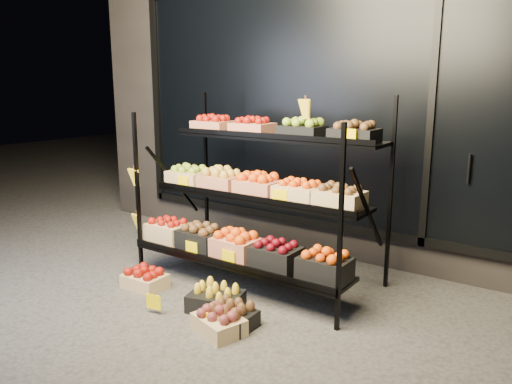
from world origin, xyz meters
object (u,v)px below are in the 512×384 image
Objects in this scene: floor_crate_left at (145,278)px; floor_crate_midleft at (216,298)px; display_rack at (253,196)px; floor_crate_midright at (219,321)px.

floor_crate_left is 0.78m from floor_crate_midleft.
display_rack is 6.00× the size of floor_crate_left.
floor_crate_left is 1.07m from floor_crate_midright.
display_rack is 0.97m from floor_crate_midleft.
display_rack reaches higher than floor_crate_left.
display_rack is at bearing 83.88° from floor_crate_midleft.
floor_crate_left is at bearing -176.41° from floor_crate_midright.
floor_crate_midleft is at bearing -0.53° from floor_crate_left.
floor_crate_left is 0.86× the size of floor_crate_midright.
floor_crate_midleft is (0.78, 0.02, 0.01)m from floor_crate_left.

